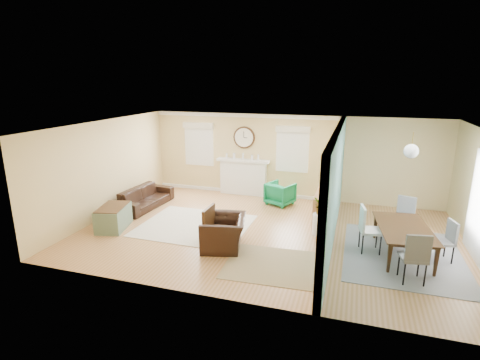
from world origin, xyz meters
The scene contains 27 objects.
floor centered at (0.00, 0.00, 0.00)m, with size 9.00×9.00×0.00m, color #A16C38.
wall_back centered at (0.00, 3.00, 1.30)m, with size 9.00×0.02×2.60m, color #DEC17D.
wall_front centered at (0.00, -3.00, 1.30)m, with size 9.00×0.02×2.60m, color #DEC17D.
wall_left centered at (-4.50, 0.00, 1.30)m, with size 0.02×6.00×2.60m, color #DEC17D.
ceiling centered at (0.00, 0.00, 2.60)m, with size 9.00×6.00×0.02m, color white.
partition centered at (1.51, 0.28, 1.36)m, with size 0.17×6.00×2.60m.
fireplace centered at (-1.50, 2.88, 0.60)m, with size 1.70×0.30×1.17m.
wall_clock centered at (-1.50, 2.97, 1.85)m, with size 0.70×0.07×0.70m.
window_left centered at (-3.05, 2.95, 1.66)m, with size 1.05×0.13×1.42m.
window_right centered at (0.05, 2.95, 1.66)m, with size 1.05×0.13×1.42m.
pendant centered at (3.00, 0.00, 2.20)m, with size 0.30×0.30×0.55m.
rug_cream centered at (-1.88, -0.11, 0.01)m, with size 2.69×2.33×0.01m, color beige.
rug_jute centered at (0.51, -1.57, 0.01)m, with size 1.95×1.60×0.01m, color #967F60.
rug_grey centered at (3.04, -0.32, 0.01)m, with size 2.40×3.00×0.01m, color gray.
sofa centered at (-3.87, 0.80, 0.29)m, with size 1.99×0.78×0.58m, color black.
eames_chair centered at (-0.75, -1.06, 0.35)m, with size 1.08×0.94×0.70m, color black.
green_chair centered at (-0.15, 2.23, 0.33)m, with size 0.72×0.74×0.67m, color #187B4D.
trunk centered at (-3.76, -0.86, 0.29)m, with size 0.84×1.12×0.58m.
credenza centered at (1.23, 1.20, 0.40)m, with size 0.47×1.38×0.80m.
tv centered at (1.21, 1.20, 1.13)m, with size 1.16×0.15×0.67m, color black.
garden_stool centered at (1.22, 0.28, 0.26)m, with size 0.35×0.35×0.52m, color white.
potted_plant centered at (1.22, 0.28, 0.72)m, with size 0.36×0.31×0.40m, color #337F33.
dining_table centered at (3.04, -0.32, 0.32)m, with size 1.84×1.02×0.65m, color #442914.
dining_chair_n centered at (3.12, 0.81, 0.55)m, with size 0.52×0.52×0.94m.
dining_chair_s centered at (3.06, -1.41, 0.59)m, with size 0.52×0.52×1.00m.
dining_chair_w centered at (2.35, -0.33, 0.60)m, with size 0.52×0.52×1.02m.
dining_chair_e centered at (3.75, -0.34, 0.51)m, with size 0.48×0.48×0.88m.
Camera 1 is at (1.90, -8.31, 3.65)m, focal length 28.00 mm.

